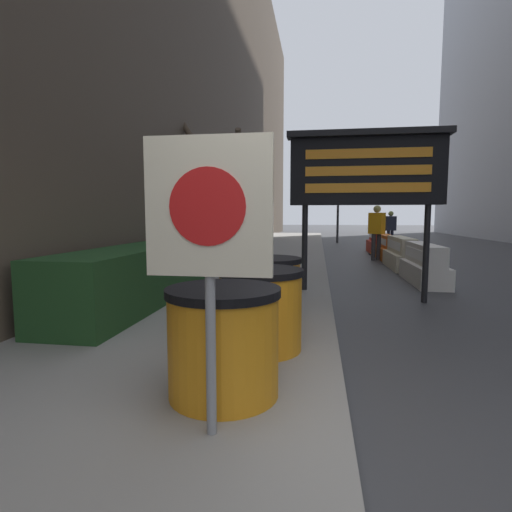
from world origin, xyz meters
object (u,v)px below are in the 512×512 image
Objects in this scene: barrel_drum_middle at (260,309)px; message_board at (366,171)px; warning_sign at (209,227)px; jersey_barrier_cream at (401,255)px; pedestrian_worker at (390,227)px; barrel_drum_back at (267,289)px; barrel_drum_foreground at (224,341)px; jersey_barrier_orange_near at (387,249)px; pedestrian_passerby at (377,228)px; traffic_light_near_curb at (338,188)px; traffic_cone_near at (374,247)px; jersey_barrier_white at (424,266)px; jersey_barrier_red_striped at (377,242)px.

barrel_drum_middle is 3.84m from message_board.
jersey_barrier_cream is (2.89, 9.27, -1.02)m from warning_sign.
pedestrian_worker is (3.76, 16.04, -0.43)m from warning_sign.
jersey_barrier_cream is at bearing 66.66° from barrel_drum_back.
barrel_drum_foreground is 11.45m from jersey_barrier_orange_near.
pedestrian_passerby reaches higher than pedestrian_worker.
traffic_light_near_curb is (-1.24, 10.25, 2.54)m from jersey_barrier_cream.
barrel_drum_middle is 1.00× the size of barrel_drum_back.
barrel_drum_foreground is at bearing -102.29° from traffic_cone_near.
barrel_drum_back is 0.29× the size of message_board.
barrel_drum_back is 9.47m from jersey_barrier_orange_near.
jersey_barrier_cream is 2.10m from pedestrian_passerby.
warning_sign is 5.04m from message_board.
warning_sign is at bearing -94.84° from traffic_light_near_curb.
jersey_barrier_white is at bearing -84.42° from traffic_light_near_curb.
pedestrian_worker is at bearing 70.09° from traffic_cone_near.
jersey_barrier_orange_near is 3.71× the size of traffic_cone_near.
jersey_barrier_cream reaches higher than jersey_barrier_orange_near.
jersey_barrier_white is at bearing 64.89° from barrel_drum_foreground.
jersey_barrier_orange_near is (2.94, 11.07, -0.20)m from barrel_drum_foreground.
jersey_barrier_cream is (1.50, 4.50, -1.82)m from message_board.
barrel_drum_foreground is 15.96m from pedestrian_worker.
message_board is 1.73× the size of pedestrian_worker.
traffic_light_near_curb reaches higher than pedestrian_passerby.
message_board is at bearing -126.23° from jersey_barrier_white.
jersey_barrier_red_striped is 0.43× the size of traffic_light_near_curb.
pedestrian_worker is 4.97m from pedestrian_passerby.
jersey_barrier_cream is at bearing 71.38° from barrel_drum_foreground.
traffic_light_near_curb is (-1.24, 12.70, 2.54)m from jersey_barrier_white.
jersey_barrier_white is 0.98× the size of jersey_barrier_cream.
warning_sign is 1.00× the size of jersey_barrier_red_striped.
message_board is 1.35× the size of jersey_barrier_white.
warning_sign is 12.01m from jersey_barrier_orange_near.
barrel_drum_middle reaches higher than jersey_barrier_white.
pedestrian_passerby is (2.49, 8.63, 0.49)m from barrel_drum_back.
barrel_drum_back reaches higher than traffic_cone_near.
jersey_barrier_orange_near is 1.21× the size of jersey_barrier_red_striped.
jersey_barrier_orange_near is at bearing -80.97° from traffic_cone_near.
jersey_barrier_red_striped is 0.97m from traffic_cone_near.
pedestrian_passerby is at bearing -98.26° from jersey_barrier_red_striped.
warning_sign reaches higher than jersey_barrier_white.
barrel_drum_middle is 10.43m from jersey_barrier_orange_near.
barrel_drum_back is 0.47× the size of warning_sign.
pedestrian_passerby is (2.43, 9.66, 0.49)m from barrel_drum_middle.
traffic_light_near_curb is at bearing 98.91° from jersey_barrier_orange_near.
jersey_barrier_red_striped is at bearing 76.43° from traffic_cone_near.
barrel_drum_middle is 0.50× the size of pedestrian_worker.
pedestrian_passerby reaches higher than barrel_drum_foreground.
jersey_barrier_white is 3.70× the size of traffic_cone_near.
jersey_barrier_cream is 4.68m from jersey_barrier_red_striped.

